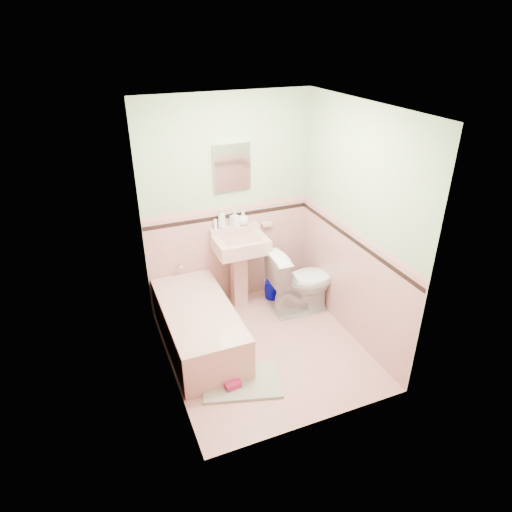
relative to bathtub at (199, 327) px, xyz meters
name	(u,v)px	position (x,y,z in m)	size (l,w,h in m)	color
floor	(265,348)	(0.63, -0.33, -0.23)	(2.20, 2.20, 0.00)	#D7968D
ceiling	(268,107)	(0.63, -0.33, 2.27)	(2.20, 2.20, 0.00)	white
wall_back	(228,205)	(0.63, 0.77, 1.02)	(2.50, 2.50, 0.00)	#F0DFC3
wall_front	(324,304)	(0.63, -1.43, 1.02)	(2.50, 2.50, 0.00)	#F0DFC3
wall_left	(161,263)	(-0.37, -0.33, 1.02)	(2.50, 2.50, 0.00)	#F0DFC3
wall_right	(355,228)	(1.63, -0.33, 1.02)	(2.50, 2.50, 0.00)	#F0DFC3
wainscot_back	(230,256)	(0.63, 0.76, 0.38)	(2.00, 2.00, 0.00)	#DA9C92
wainscot_front	(318,369)	(0.63, -1.42, 0.38)	(2.00, 2.00, 0.00)	#DA9C92
wainscot_left	(169,323)	(-0.36, -0.33, 0.38)	(2.20, 2.20, 0.00)	#DA9C92
wainscot_right	(348,282)	(1.62, -0.33, 0.38)	(2.20, 2.20, 0.00)	#DA9C92
accent_back	(229,216)	(0.63, 0.75, 0.90)	(2.00, 2.00, 0.00)	black
accent_front	(322,317)	(0.63, -1.41, 0.90)	(2.00, 2.00, 0.00)	black
accent_left	(165,276)	(-0.35, -0.33, 0.89)	(2.20, 2.20, 0.00)	black
accent_right	(353,239)	(1.61, -0.33, 0.89)	(2.20, 2.20, 0.00)	black
cap_back	(229,208)	(0.63, 0.75, 0.99)	(2.00, 2.00, 0.00)	#D78883
cap_front	(323,306)	(0.63, -1.41, 0.99)	(2.00, 2.00, 0.00)	#D78883
cap_left	(164,266)	(-0.35, -0.33, 1.00)	(2.20, 2.20, 0.00)	#D78883
cap_right	(354,231)	(1.61, -0.33, 1.00)	(2.20, 2.20, 0.00)	#D78883
bathtub	(199,327)	(0.00, 0.00, 0.00)	(0.70, 1.50, 0.45)	#D29990
tub_faucet	(180,264)	(0.00, 0.72, 0.41)	(0.04, 0.04, 0.12)	silver
sink	(241,273)	(0.68, 0.53, 0.24)	(0.60, 0.49, 0.94)	#D29990
sink_faucet	(236,232)	(0.68, 0.67, 0.72)	(0.02, 0.02, 0.10)	silver
medicine_cabinet	(232,167)	(0.68, 0.74, 1.47)	(0.42, 0.04, 0.53)	white
soap_dish	(267,224)	(1.10, 0.73, 0.72)	(0.12, 0.07, 0.04)	#D29990
soap_bottle_left	(222,219)	(0.53, 0.71, 0.90)	(0.09, 0.09, 0.24)	#B2B2B2
soap_bottle_mid	(235,218)	(0.69, 0.71, 0.87)	(0.09, 0.09, 0.19)	#B2B2B2
soap_bottle_right	(243,218)	(0.79, 0.71, 0.86)	(0.13, 0.13, 0.17)	#B2B2B2
tube	(215,224)	(0.45, 0.71, 0.84)	(0.04, 0.04, 0.12)	white
toilet	(302,281)	(1.32, 0.17, 0.18)	(0.45, 0.79, 0.81)	white
bucket	(272,290)	(1.12, 0.56, -0.11)	(0.23, 0.23, 0.23)	#0001A4
bath_mat	(242,382)	(0.21, -0.73, -0.21)	(0.75, 0.50, 0.03)	gray
shoe	(233,385)	(0.11, -0.79, -0.16)	(0.15, 0.07, 0.06)	#BF1E59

